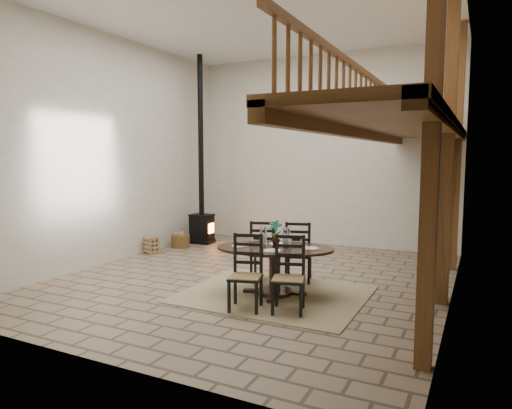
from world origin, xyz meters
The scene contains 7 objects.
ground centered at (0.00, 0.00, 0.00)m, with size 8.00×8.00×0.00m, color #8C785D.
room_shell centered at (1.19, 0.00, 3.01)m, with size 7.02×8.02×5.01m.
rug centered at (0.79, -0.76, 0.01)m, with size 3.00×2.50×0.02m, color tan.
dining_table centered at (0.79, -0.76, 0.46)m, with size 2.24×2.44×1.28m.
wood_stove centered at (-2.90, 2.63, 1.14)m, with size 0.64×0.51×5.00m.
log_basket centered at (-3.07, 1.87, 0.17)m, with size 0.48×0.48×0.40m.
log_stack centered at (-3.25, 0.95, 0.21)m, with size 0.40×0.41×0.42m.
Camera 1 is at (3.89, -7.68, 2.34)m, focal length 32.00 mm.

